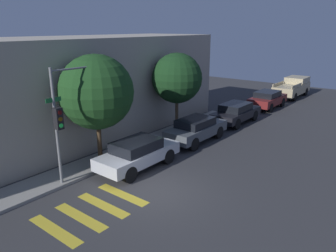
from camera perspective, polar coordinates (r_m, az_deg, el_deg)
name	(u,v)px	position (r m, az deg, el deg)	size (l,w,h in m)	color
ground_plane	(152,192)	(13.93, -2.72, -11.38)	(60.00, 60.00, 0.00)	#333335
sidewalk	(90,165)	(16.62, -13.47, -6.70)	(26.00, 1.77, 0.14)	gray
building_row	(36,96)	(19.23, -22.06, 4.94)	(26.00, 6.00, 6.03)	#A89E8E
crosswalk	(92,211)	(12.96, -13.09, -14.19)	(3.60, 2.60, 0.00)	gold
traffic_light_pole	(66,108)	(14.19, -17.39, 3.04)	(2.47, 0.56, 5.08)	slate
sedan_near_corner	(138,153)	(15.80, -5.27, -4.74)	(4.37, 1.75, 1.46)	#B7BABF
sedan_middle	(196,129)	(19.49, 4.91, -0.50)	(4.38, 1.75, 1.44)	#4C5156
sedan_far_end	(236,112)	(23.73, 11.74, 2.36)	(4.47, 1.81, 1.43)	black
sedan_tail_of_row	(267,99)	(28.79, 16.94, 4.54)	(4.29, 1.83, 1.45)	maroon
pickup_truck	(293,87)	(34.52, 20.88, 6.37)	(5.33, 2.02, 1.79)	tan
tree_near_corner	(96,92)	(15.99, -12.39, 5.77)	(3.59, 3.59, 5.42)	#42301E
tree_midblock	(177,78)	(20.57, 1.58, 8.31)	(3.14, 3.14, 5.10)	brown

